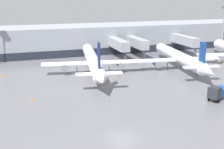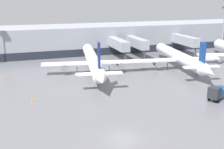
% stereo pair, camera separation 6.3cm
% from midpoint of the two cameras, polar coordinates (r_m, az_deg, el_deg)
% --- Properties ---
extents(ground_plane, '(320.00, 320.00, 0.00)m').
position_cam_midpoint_polar(ground_plane, '(38.86, 2.09, -12.86)').
color(ground_plane, slate).
extents(terminal_building, '(160.00, 29.34, 9.00)m').
position_cam_midpoint_polar(terminal_building, '(95.61, -10.84, 6.91)').
color(terminal_building, gray).
rests_on(terminal_building, ground_plane).
extents(parked_jet_1, '(24.80, 38.19, 9.91)m').
position_cam_midpoint_polar(parked_jet_1, '(69.21, -3.97, 2.85)').
color(parked_jet_1, white).
rests_on(parked_jet_1, ground_plane).
extents(parked_jet_3, '(21.90, 34.77, 8.94)m').
position_cam_midpoint_polar(parked_jet_3, '(75.47, 13.51, 3.38)').
color(parked_jet_3, silver).
rests_on(parked_jet_3, ground_plane).
extents(service_truck_0, '(5.38, 4.04, 2.77)m').
position_cam_midpoint_polar(service_truck_0, '(55.33, 20.67, -3.32)').
color(service_truck_0, '#19478C').
rests_on(service_truck_0, ground_plane).
extents(traffic_cone_0, '(0.49, 0.49, 0.56)m').
position_cam_midpoint_polar(traffic_cone_0, '(53.28, -15.85, -5.03)').
color(traffic_cone_0, orange).
rests_on(traffic_cone_0, ground_plane).
extents(traffic_cone_2, '(0.46, 0.46, 0.59)m').
position_cam_midpoint_polar(traffic_cone_2, '(71.70, -21.22, -0.19)').
color(traffic_cone_2, orange).
rests_on(traffic_cone_2, ground_plane).
extents(traffic_cone_3, '(0.41, 0.41, 0.79)m').
position_cam_midpoint_polar(traffic_cone_3, '(86.25, 21.78, 2.36)').
color(traffic_cone_3, orange).
rests_on(traffic_cone_3, ground_plane).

